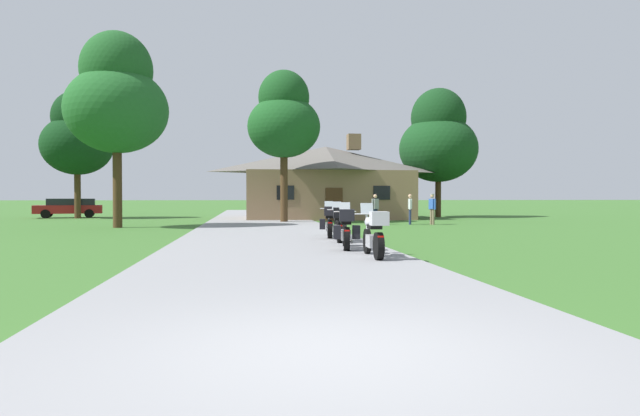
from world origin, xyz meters
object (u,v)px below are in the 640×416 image
Objects in this scene: tree_by_lodge_front at (284,119)px; bystander_gray_shirt_near_lodge at (375,208)px; bystander_blue_shirt_beside_signpost at (432,207)px; tree_left_near at (117,98)px; motorcycle_red_third_in_row at (338,224)px; tree_right_of_lodge at (438,140)px; bystander_white_shirt_by_tree at (410,208)px; motorcycle_silver_nearest_to_camera at (374,234)px; motorcycle_orange_second_in_row at (346,229)px; parked_red_suv_far_left at (69,207)px; tree_left_far at (77,137)px; motorcycle_black_farthest_in_row at (330,222)px.

bystander_gray_shirt_near_lodge is at bearing -31.22° from tree_by_lodge_front.
bystander_blue_shirt_beside_signpost is 0.17× the size of tree_left_near.
tree_by_lodge_front is at bearing -134.23° from bystander_blue_shirt_beside_signpost.
tree_right_of_lodge is at bearing 68.62° from motorcycle_red_third_in_row.
motorcycle_red_third_in_row is 0.23× the size of tree_by_lodge_front.
motorcycle_red_third_in_row is 13.13m from bystander_white_shirt_by_tree.
motorcycle_silver_nearest_to_camera is 1.00× the size of motorcycle_orange_second_in_row.
tree_left_far is at bearing -156.57° from parked_red_suv_far_left.
bystander_gray_shirt_near_lodge reaches higher than motorcycle_red_third_in_row.
bystander_gray_shirt_near_lodge is 3.11m from bystander_blue_shirt_beside_signpost.
motorcycle_black_farthest_in_row is at bearing -57.00° from bystander_blue_shirt_beside_signpost.
bystander_blue_shirt_beside_signpost is at bearing 60.21° from motorcycle_black_farthest_in_row.
tree_right_of_lodge reaches higher than bystander_blue_shirt_beside_signpost.
motorcycle_orange_second_in_row is 17.02m from tree_left_near.
bystander_gray_shirt_near_lodge is (3.99, 11.96, 0.31)m from motorcycle_red_third_in_row.
bystander_gray_shirt_near_lodge is (4.20, 14.62, 0.32)m from motorcycle_orange_second_in_row.
bystander_white_shirt_by_tree is 12.84m from tree_right_of_lodge.
motorcycle_red_third_in_row is at bearing -57.24° from tree_left_far.
parked_red_suv_far_left is (-0.95, 1.29, -4.99)m from tree_left_far.
motorcycle_red_third_in_row is 13.42m from bystander_blue_shirt_beside_signpost.
motorcycle_orange_second_in_row is 1.00× the size of motorcycle_red_third_in_row.
motorcycle_orange_second_in_row and motorcycle_black_farthest_in_row have the same top height.
tree_right_of_lodge is at bearing 170.28° from bystander_white_shirt_by_tree.
bystander_white_shirt_by_tree is at bearing -42.94° from bystander_gray_shirt_near_lodge.
bystander_blue_shirt_beside_signpost is at bearing -28.30° from tree_left_far.
tree_right_of_lodge reaches higher than tree_by_lodge_front.
motorcycle_red_third_in_row is 1.24× the size of bystander_blue_shirt_beside_signpost.
parked_red_suv_far_left is (-21.82, 12.84, -0.15)m from bystander_white_shirt_by_tree.
tree_right_of_lodge is at bearing 31.66° from tree_by_lodge_front.
tree_by_lodge_front reaches higher than motorcycle_silver_nearest_to_camera.
tree_by_lodge_front is at bearing 100.35° from motorcycle_black_farthest_in_row.
motorcycle_silver_nearest_to_camera is 0.22× the size of tree_left_near.
bystander_gray_shirt_near_lodge is 23.57m from parked_red_suv_far_left.
motorcycle_black_farthest_in_row is at bearing -14.03° from bystander_white_shirt_by_tree.
tree_left_far is at bearing 127.38° from motorcycle_orange_second_in_row.
bystander_gray_shirt_near_lodge reaches higher than parked_red_suv_far_left.
motorcycle_silver_nearest_to_camera is 1.25× the size of bystander_white_shirt_by_tree.
tree_right_of_lodge reaches higher than motorcycle_black_farthest_in_row.
motorcycle_silver_nearest_to_camera is at bearing -83.77° from motorcycle_red_third_in_row.
tree_by_lodge_front is 1.84× the size of parked_red_suv_far_left.
tree_left_far is (-14.12, 8.38, -0.38)m from tree_by_lodge_front.
tree_left_near reaches higher than motorcycle_orange_second_in_row.
tree_by_lodge_front is (-0.93, 19.74, 5.53)m from motorcycle_silver_nearest_to_camera.
motorcycle_orange_second_in_row is at bearing -55.24° from tree_left_near.
motorcycle_red_third_in_row is 1.85m from motorcycle_black_farthest_in_row.
bystander_blue_shirt_beside_signpost is at bearing -23.76° from tree_by_lodge_front.
tree_by_lodge_front is (-0.63, 17.55, 5.54)m from motorcycle_orange_second_in_row.
motorcycle_silver_nearest_to_camera is 29.83m from tree_right_of_lodge.
tree_right_of_lodge is (5.32, 10.61, 4.90)m from bystander_white_shirt_by_tree.
tree_right_of_lodge is at bearing -2.06° from tree_left_far.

